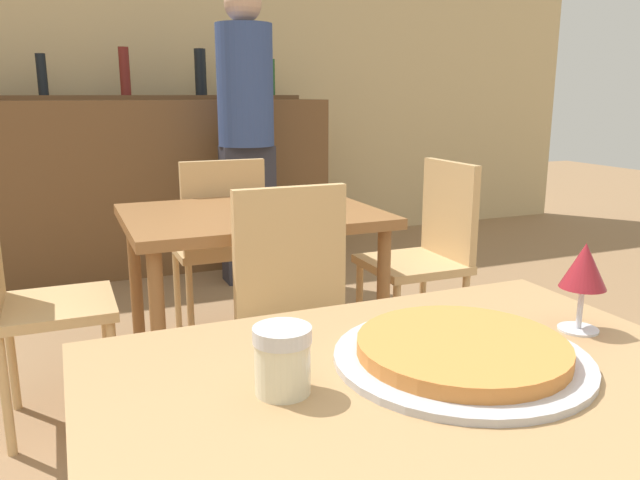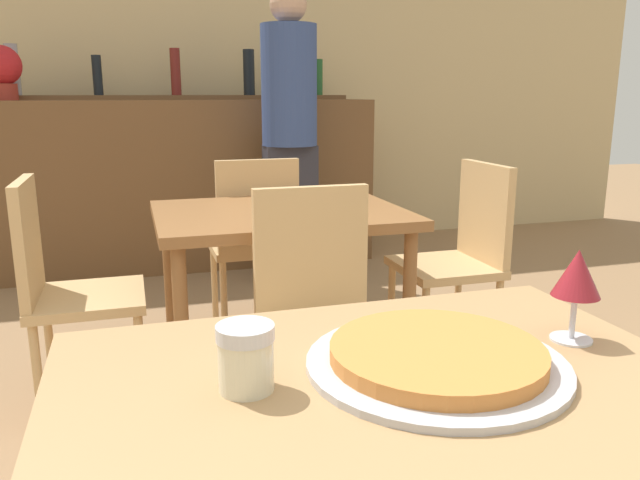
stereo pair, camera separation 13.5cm
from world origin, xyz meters
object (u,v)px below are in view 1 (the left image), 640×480
(chair_far_side_front, at_px, (302,308))
(person_standing, at_px, (246,126))
(pizza_tray, at_px, (462,352))
(wine_glass, at_px, (584,268))
(chair_far_side_back, at_px, (220,237))
(chair_far_side_left, at_px, (28,290))
(cheese_shaker, at_px, (283,359))
(chair_far_side_right, at_px, (428,247))

(chair_far_side_front, relative_size, person_standing, 0.49)
(pizza_tray, bearing_deg, wine_glass, 6.69)
(chair_far_side_back, relative_size, chair_far_side_left, 1.00)
(cheese_shaker, bearing_deg, pizza_tray, -2.45)
(chair_far_side_front, bearing_deg, cheese_shaker, -112.55)
(chair_far_side_right, bearing_deg, pizza_tray, -31.04)
(cheese_shaker, bearing_deg, chair_far_side_right, 51.42)
(chair_far_side_left, bearing_deg, pizza_tray, -155.82)
(pizza_tray, relative_size, wine_glass, 2.51)
(chair_far_side_right, bearing_deg, chair_far_side_back, -123.77)
(chair_far_side_left, distance_m, wine_glass, 1.82)
(chair_far_side_front, relative_size, chair_far_side_left, 1.00)
(pizza_tray, bearing_deg, chair_far_side_front, 83.28)
(chair_far_side_back, xyz_separation_m, chair_far_side_left, (-0.81, -0.54, 0.00))
(chair_far_side_back, distance_m, cheese_shaker, 2.12)
(person_standing, height_order, wine_glass, person_standing)
(chair_far_side_front, height_order, chair_far_side_right, same)
(chair_far_side_front, xyz_separation_m, pizza_tray, (-0.12, -1.00, 0.27))
(cheese_shaker, bearing_deg, wine_glass, 1.97)
(chair_far_side_left, bearing_deg, chair_far_side_front, -123.77)
(chair_far_side_left, height_order, pizza_tray, chair_far_side_left)
(wine_glass, bearing_deg, chair_far_side_right, 66.49)
(chair_far_side_front, xyz_separation_m, chair_far_side_right, (0.81, 0.54, 0.00))
(chair_far_side_back, bearing_deg, person_standing, -114.00)
(chair_far_side_back, bearing_deg, chair_far_side_left, 33.77)
(chair_far_side_front, height_order, person_standing, person_standing)
(chair_far_side_right, height_order, wine_glass, wine_glass)
(pizza_tray, bearing_deg, cheese_shaker, 177.55)
(chair_far_side_right, bearing_deg, wine_glass, -23.51)
(chair_far_side_right, relative_size, person_standing, 0.49)
(chair_far_side_front, bearing_deg, chair_far_side_left, 146.23)
(chair_far_side_back, xyz_separation_m, wine_glass, (0.15, -2.04, 0.37))
(chair_far_side_right, bearing_deg, person_standing, -164.80)
(cheese_shaker, height_order, wine_glass, wine_glass)
(chair_far_side_back, distance_m, wine_glass, 2.08)
(chair_far_side_front, bearing_deg, pizza_tray, -96.72)
(chair_far_side_left, xyz_separation_m, cheese_shaker, (0.40, -1.52, 0.30))
(wine_glass, bearing_deg, chair_far_side_front, 98.99)
(chair_far_side_left, xyz_separation_m, chair_far_side_right, (1.61, 0.00, 0.00))
(chair_far_side_back, relative_size, wine_glass, 5.57)
(chair_far_side_left, xyz_separation_m, wine_glass, (0.96, -1.50, 0.37))
(chair_far_side_left, relative_size, wine_glass, 5.57)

